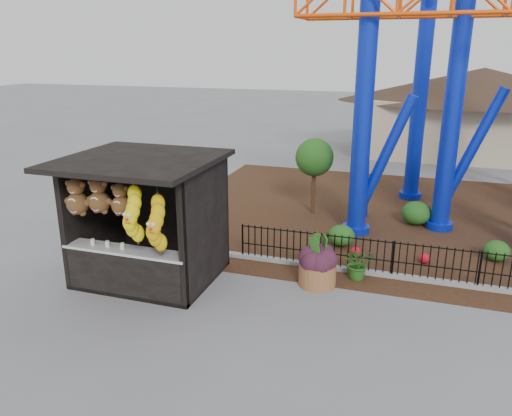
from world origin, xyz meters
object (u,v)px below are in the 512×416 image
(prize_booth, at_px, (142,223))
(terracotta_planter, at_px, (317,274))
(roller_coaster, at_px, (503,16))
(potted_plant, at_px, (358,263))

(prize_booth, bearing_deg, terracotta_planter, 15.77)
(prize_booth, xyz_separation_m, terracotta_planter, (4.08, 1.15, -1.27))
(roller_coaster, distance_m, potted_plant, 8.76)
(terracotta_planter, distance_m, potted_plant, 1.12)
(prize_booth, distance_m, roller_coaster, 11.99)
(roller_coaster, relative_size, potted_plant, 13.20)
(prize_booth, relative_size, potted_plant, 4.20)
(terracotta_planter, relative_size, potted_plant, 1.10)
(roller_coaster, bearing_deg, prize_booth, -137.87)
(roller_coaster, bearing_deg, terracotta_planter, -123.10)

